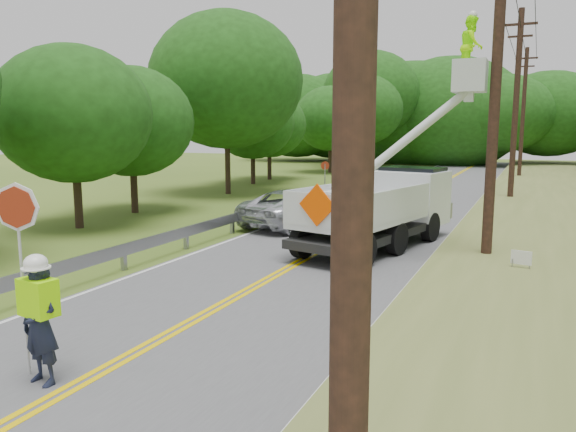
% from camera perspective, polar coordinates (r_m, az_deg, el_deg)
% --- Properties ---
extents(ground, '(140.00, 140.00, 0.00)m').
position_cam_1_polar(ground, '(10.60, -13.78, -12.72)').
color(ground, '#435E1D').
rests_on(ground, ground).
extents(road, '(7.20, 96.00, 0.03)m').
position_cam_1_polar(road, '(22.89, 8.25, -0.84)').
color(road, '#515154').
rests_on(road, ground).
extents(guardrail, '(0.18, 48.00, 0.77)m').
position_cam_1_polar(guardrail, '(25.02, -0.02, 1.34)').
color(guardrail, gray).
rests_on(guardrail, ground).
extents(utility_poles, '(1.60, 43.30, 10.00)m').
position_cam_1_polar(utility_poles, '(24.78, 21.96, 11.56)').
color(utility_poles, black).
rests_on(utility_poles, ground).
extents(tall_grass_verge, '(7.00, 96.00, 0.30)m').
position_cam_1_polar(tall_grass_verge, '(22.04, 26.29, -1.69)').
color(tall_grass_verge, olive).
rests_on(tall_grass_verge, ground).
extents(treeline_left, '(10.47, 58.18, 12.11)m').
position_cam_1_polar(treeline_left, '(42.99, 1.23, 11.87)').
color(treeline_left, '#332319').
rests_on(treeline_left, ground).
extents(treeline_horizon, '(58.14, 15.30, 12.65)m').
position_cam_1_polar(treeline_horizon, '(64.04, 19.42, 9.92)').
color(treeline_horizon, '#1A4011').
rests_on(treeline_horizon, ground).
extents(flagger, '(1.17, 0.54, 3.06)m').
position_cam_1_polar(flagger, '(9.23, -24.37, -9.28)').
color(flagger, '#191E33').
rests_on(flagger, road).
extents(bucket_truck, '(5.19, 7.52, 6.98)m').
position_cam_1_polar(bucket_truck, '(18.90, 11.00, 1.84)').
color(bucket_truck, black).
rests_on(bucket_truck, road).
extents(suv_silver, '(3.68, 5.75, 1.48)m').
position_cam_1_polar(suv_silver, '(22.14, 0.98, 0.88)').
color(suv_silver, silver).
rests_on(suv_silver, road).
extents(suv_darkgrey, '(3.94, 5.50, 1.48)m').
position_cam_1_polar(suv_darkgrey, '(34.62, 9.99, 3.67)').
color(suv_darkgrey, '#393E42').
rests_on(suv_darkgrey, road).
extents(stop_sign_permanent, '(0.46, 0.11, 2.20)m').
position_cam_1_polar(stop_sign_permanent, '(29.49, 3.84, 4.18)').
color(stop_sign_permanent, gray).
rests_on(stop_sign_permanent, ground).
extents(yard_sign, '(0.51, 0.13, 0.75)m').
position_cam_1_polar(yard_sign, '(15.59, 22.99, -4.09)').
color(yard_sign, white).
rests_on(yard_sign, ground).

